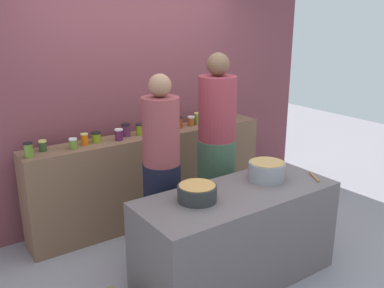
{
  "coord_description": "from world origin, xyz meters",
  "views": [
    {
      "loc": [
        -2.11,
        -2.66,
        2.18
      ],
      "look_at": [
        0.0,
        0.35,
        1.05
      ],
      "focal_mm": 39.52,
      "sensor_mm": 36.0,
      "label": 1
    }
  ],
  "objects_px": {
    "cooking_pot_left": "(197,193)",
    "wooden_spoon": "(314,177)",
    "preserve_jar_1": "(43,146)",
    "preserve_jar_7": "(140,129)",
    "preserve_jar_3": "(85,139)",
    "cook_in_cap": "(216,156)",
    "preserve_jar_2": "(73,144)",
    "cook_with_tongs": "(162,181)",
    "preserve_jar_4": "(96,137)",
    "preserve_jar_0": "(29,150)",
    "preserve_jar_5": "(119,135)",
    "preserve_jar_6": "(126,130)",
    "preserve_jar_8": "(168,124)",
    "preserve_jar_10": "(191,121)",
    "preserve_jar_9": "(179,122)",
    "preserve_jar_11": "(197,118)",
    "cooking_pot_center": "(267,171)",
    "preserve_jar_12": "(229,113)"
  },
  "relations": [
    {
      "from": "preserve_jar_7",
      "to": "preserve_jar_10",
      "type": "height_order",
      "value": "preserve_jar_7"
    },
    {
      "from": "preserve_jar_10",
      "to": "cooking_pot_center",
      "type": "xyz_separation_m",
      "value": [
        -0.14,
        -1.35,
        -0.15
      ]
    },
    {
      "from": "preserve_jar_3",
      "to": "cook_in_cap",
      "type": "height_order",
      "value": "cook_in_cap"
    },
    {
      "from": "preserve_jar_11",
      "to": "preserve_jar_6",
      "type": "bearing_deg",
      "value": 178.82
    },
    {
      "from": "preserve_jar_11",
      "to": "cooking_pot_center",
      "type": "distance_m",
      "value": 1.4
    },
    {
      "from": "preserve_jar_4",
      "to": "preserve_jar_9",
      "type": "bearing_deg",
      "value": 0.25
    },
    {
      "from": "preserve_jar_0",
      "to": "preserve_jar_12",
      "type": "xyz_separation_m",
      "value": [
        2.34,
        0.09,
        0.01
      ]
    },
    {
      "from": "preserve_jar_3",
      "to": "cook_with_tongs",
      "type": "distance_m",
      "value": 0.93
    },
    {
      "from": "preserve_jar_11",
      "to": "wooden_spoon",
      "type": "xyz_separation_m",
      "value": [
        0.13,
        -1.57,
        -0.23
      ]
    },
    {
      "from": "preserve_jar_2",
      "to": "cook_with_tongs",
      "type": "xyz_separation_m",
      "value": [
        0.5,
        -0.75,
        -0.24
      ]
    },
    {
      "from": "preserve_jar_3",
      "to": "cooking_pot_left",
      "type": "bearing_deg",
      "value": -74.93
    },
    {
      "from": "preserve_jar_2",
      "to": "preserve_jar_12",
      "type": "height_order",
      "value": "preserve_jar_12"
    },
    {
      "from": "cooking_pot_center",
      "to": "cook_with_tongs",
      "type": "height_order",
      "value": "cook_with_tongs"
    },
    {
      "from": "cooking_pot_left",
      "to": "wooden_spoon",
      "type": "bearing_deg",
      "value": -10.2
    },
    {
      "from": "preserve_jar_7",
      "to": "preserve_jar_9",
      "type": "height_order",
      "value": "same"
    },
    {
      "from": "preserve_jar_6",
      "to": "preserve_jar_9",
      "type": "height_order",
      "value": "preserve_jar_6"
    },
    {
      "from": "preserve_jar_1",
      "to": "wooden_spoon",
      "type": "bearing_deg",
      "value": -40.23
    },
    {
      "from": "preserve_jar_6",
      "to": "preserve_jar_3",
      "type": "bearing_deg",
      "value": -174.82
    },
    {
      "from": "preserve_jar_0",
      "to": "preserve_jar_5",
      "type": "bearing_deg",
      "value": 1.58
    },
    {
      "from": "cooking_pot_center",
      "to": "wooden_spoon",
      "type": "bearing_deg",
      "value": -29.19
    },
    {
      "from": "preserve_jar_5",
      "to": "cooking_pot_left",
      "type": "distance_m",
      "value": 1.31
    },
    {
      "from": "preserve_jar_5",
      "to": "preserve_jar_9",
      "type": "bearing_deg",
      "value": 4.9
    },
    {
      "from": "preserve_jar_5",
      "to": "cook_with_tongs",
      "type": "height_order",
      "value": "cook_with_tongs"
    },
    {
      "from": "preserve_jar_2",
      "to": "cook_in_cap",
      "type": "xyz_separation_m",
      "value": [
        1.22,
        -0.61,
        -0.19
      ]
    },
    {
      "from": "wooden_spoon",
      "to": "cooking_pot_left",
      "type": "bearing_deg",
      "value": 169.8
    },
    {
      "from": "preserve_jar_12",
      "to": "cooking_pot_left",
      "type": "relative_size",
      "value": 0.47
    },
    {
      "from": "cooking_pot_center",
      "to": "preserve_jar_4",
      "type": "bearing_deg",
      "value": 126.15
    },
    {
      "from": "cook_in_cap",
      "to": "preserve_jar_11",
      "type": "bearing_deg",
      "value": 69.1
    },
    {
      "from": "preserve_jar_2",
      "to": "cook_with_tongs",
      "type": "relative_size",
      "value": 0.06
    },
    {
      "from": "preserve_jar_8",
      "to": "cook_with_tongs",
      "type": "bearing_deg",
      "value": -124.83
    },
    {
      "from": "preserve_jar_1",
      "to": "preserve_jar_7",
      "type": "bearing_deg",
      "value": -1.77
    },
    {
      "from": "preserve_jar_1",
      "to": "preserve_jar_11",
      "type": "relative_size",
      "value": 0.76
    },
    {
      "from": "preserve_jar_3",
      "to": "preserve_jar_5",
      "type": "bearing_deg",
      "value": -8.91
    },
    {
      "from": "preserve_jar_7",
      "to": "preserve_jar_12",
      "type": "bearing_deg",
      "value": 0.52
    },
    {
      "from": "cooking_pot_center",
      "to": "cook_in_cap",
      "type": "bearing_deg",
      "value": 92.11
    },
    {
      "from": "preserve_jar_1",
      "to": "preserve_jar_6",
      "type": "relative_size",
      "value": 0.79
    },
    {
      "from": "preserve_jar_7",
      "to": "wooden_spoon",
      "type": "relative_size",
      "value": 0.5
    },
    {
      "from": "cooking_pot_center",
      "to": "wooden_spoon",
      "type": "height_order",
      "value": "cooking_pot_center"
    },
    {
      "from": "preserve_jar_8",
      "to": "preserve_jar_7",
      "type": "bearing_deg",
      "value": -171.93
    },
    {
      "from": "preserve_jar_0",
      "to": "preserve_jar_12",
      "type": "distance_m",
      "value": 2.34
    },
    {
      "from": "preserve_jar_12",
      "to": "wooden_spoon",
      "type": "height_order",
      "value": "preserve_jar_12"
    },
    {
      "from": "preserve_jar_4",
      "to": "cooking_pot_left",
      "type": "relative_size",
      "value": 0.34
    },
    {
      "from": "preserve_jar_1",
      "to": "preserve_jar_12",
      "type": "xyz_separation_m",
      "value": [
        2.19,
        -0.02,
        0.02
      ]
    },
    {
      "from": "preserve_jar_7",
      "to": "cook_with_tongs",
      "type": "xyz_separation_m",
      "value": [
        -0.23,
        -0.81,
        -0.25
      ]
    },
    {
      "from": "preserve_jar_8",
      "to": "preserve_jar_10",
      "type": "distance_m",
      "value": 0.28
    },
    {
      "from": "preserve_jar_9",
      "to": "cook_with_tongs",
      "type": "height_order",
      "value": "cook_with_tongs"
    },
    {
      "from": "preserve_jar_7",
      "to": "cook_in_cap",
      "type": "distance_m",
      "value": 0.85
    },
    {
      "from": "preserve_jar_0",
      "to": "preserve_jar_5",
      "type": "relative_size",
      "value": 1.14
    },
    {
      "from": "preserve_jar_1",
      "to": "cook_in_cap",
      "type": "relative_size",
      "value": 0.06
    },
    {
      "from": "preserve_jar_8",
      "to": "cooking_pot_left",
      "type": "distance_m",
      "value": 1.54
    }
  ]
}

